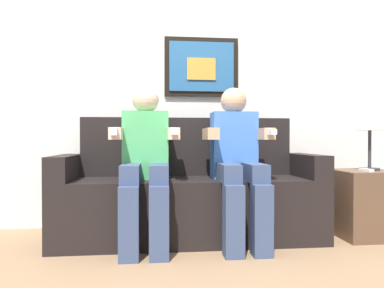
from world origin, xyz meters
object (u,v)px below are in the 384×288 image
person_on_right (237,157)px  spare_remote_on_table (366,170)px  person_on_left (145,158)px  table_lamp (370,122)px  side_table_right (364,204)px  couch (190,196)px

person_on_right → spare_remote_on_table: person_on_right is taller
person_on_left → table_lamp: person_on_left is taller
person_on_left → side_table_right: bearing=2.2°
table_lamp → spare_remote_on_table: bearing=-134.1°
couch → person_on_right: 0.47m
person_on_left → spare_remote_on_table: bearing=-0.8°
couch → spare_remote_on_table: 1.30m
spare_remote_on_table → person_on_right: bearing=178.7°
couch → table_lamp: 1.46m
table_lamp → couch: bearing=175.3°
side_table_right → table_lamp: bearing=-7.6°
person_on_right → side_table_right: person_on_right is taller
person_on_right → person_on_left: bearing=-180.0°
person_on_left → table_lamp: bearing=1.9°
person_on_left → side_table_right: 1.66m
couch → person_on_left: 0.47m
person_on_left → person_on_right: size_ratio=1.00×
person_on_left → side_table_right: person_on_left is taller
person_on_left → side_table_right: size_ratio=2.22×
person_on_right → table_lamp: size_ratio=2.41×
side_table_right → spare_remote_on_table: (-0.03, -0.08, 0.26)m
person_on_left → person_on_right: bearing=0.0°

